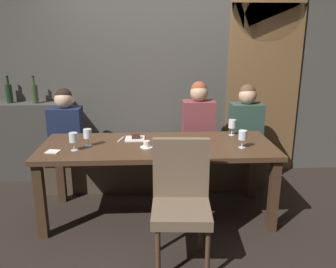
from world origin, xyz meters
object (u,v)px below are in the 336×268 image
Objects in this scene: wine_bottle_dark_red at (9,93)px; dessert_plate at (135,138)px; dining_table at (158,153)px; wine_glass_far_left at (243,136)px; diner_bearded at (198,118)px; diner_far_end at (246,119)px; wine_glass_far_right at (88,134)px; fork_on_table at (121,139)px; wine_bottle_pale_label at (35,93)px; wine_glass_center_back at (73,138)px; chair_near_side at (181,195)px; diner_redhead at (66,122)px; espresso_cup at (147,145)px; wine_glass_end_left at (232,124)px; banquette_bench at (157,167)px.

dessert_plate is at bearing -30.19° from wine_bottle_dark_red.
wine_glass_far_left reaches higher than dining_table.
diner_bearded is at bearing 36.00° from dessert_plate.
wine_glass_far_right is (-1.68, -0.70, 0.04)m from diner_far_end.
wine_glass_far_left is at bearing -0.36° from fork_on_table.
fork_on_table is at bearing 154.76° from dining_table.
wine_glass_center_back is at bearing -59.68° from wine_bottle_pale_label.
diner_redhead is at bearing 129.70° from chair_near_side.
wine_glass_center_back is 0.66m from espresso_cup.
dessert_plate is (-0.99, -0.10, -0.10)m from wine_glass_end_left.
diner_redhead reaches higher than espresso_cup.
wine_bottle_pale_label is at bearing -7.20° from wine_bottle_dark_red.
diner_far_end reaches higher than espresso_cup.
wine_glass_far_left is 1.43m from wine_glass_far_right.
wine_glass_far_right is at bearing 139.26° from chair_near_side.
espresso_cup is (1.65, -1.16, -0.30)m from wine_bottle_dark_red.
diner_bearded reaches higher than wine_glass_far_left.
dining_table is at bearing -38.73° from dessert_plate.
dining_table is 11.58× the size of dessert_plate.
chair_near_side reaches higher than wine_glass_far_right.
chair_near_side is 1.12m from wine_glass_center_back.
diner_redhead reaches higher than wine_glass_far_right.
wine_glass_end_left is (1.79, -0.43, 0.06)m from diner_redhead.
diner_redhead is 2.23× the size of wine_bottle_dark_red.
diner_bearded is 6.62× the size of espresso_cup.
diner_bearded is 4.84× the size of wine_glass_center_back.
diner_redhead is 0.92× the size of diner_bearded.
wine_bottle_dark_red reaches higher than diner_bearded.
diner_far_end is (1.03, -0.02, 0.58)m from banquette_bench.
diner_bearded is at bearing 53.13° from espresso_cup.
wine_bottle_pale_label is 2.72× the size of espresso_cup.
wine_bottle_pale_label reaches higher than diner_bearded.
chair_near_side is 0.71m from espresso_cup.
wine_glass_end_left and wine_glass_far_left have the same top height.
wine_bottle_pale_label is at bearing 142.26° from diner_redhead.
diner_bearded is (0.48, -0.02, 0.60)m from banquette_bench.
wine_bottle_dark_red is 2.04m from espresso_cup.
wine_glass_end_left is (0.77, 0.27, 0.20)m from dining_table.
dessert_plate is (-0.99, 0.32, -0.10)m from wine_glass_far_left.
wine_glass_end_left is 1.37× the size of espresso_cup.
dining_table is 0.79m from wine_glass_center_back.
diner_redhead is 0.85m from fork_on_table.
chair_near_side is 3.01× the size of wine_bottle_dark_red.
diner_bearded is 0.51m from wine_glass_end_left.
wine_glass_center_back reaches higher than banquette_bench.
dessert_plate is (-0.22, 0.18, 0.10)m from dining_table.
espresso_cup is (-0.10, -0.09, 0.11)m from dining_table.
espresso_cup is 0.71× the size of fork_on_table.
wine_bottle_pale_label is 1.92× the size of fork_on_table.
diner_redhead is 6.06× the size of espresso_cup.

